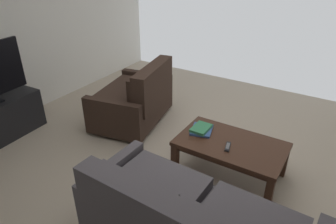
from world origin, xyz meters
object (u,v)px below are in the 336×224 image
Objects in this scene: loveseat_near at (136,99)px; book_stack at (201,129)px; tv_remote at (228,147)px; coffee_table at (231,148)px.

loveseat_near is 1.21m from book_stack.
tv_remote is (-1.53, 0.49, 0.05)m from loveseat_near.
book_stack is at bearing -6.88° from coffee_table.
coffee_table is at bearing 165.85° from loveseat_near.
coffee_table is 6.63× the size of tv_remote.
loveseat_near reaches higher than coffee_table.
loveseat_near is at bearing -16.36° from book_stack.
book_stack reaches higher than coffee_table.
book_stack is (0.37, -0.04, 0.09)m from coffee_table.
tv_remote is (-0.00, 0.10, 0.07)m from coffee_table.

